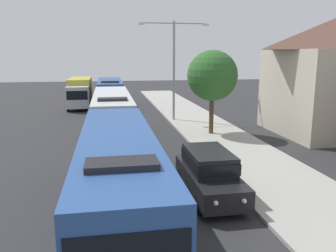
% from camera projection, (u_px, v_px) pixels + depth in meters
% --- Properties ---
extents(bus_lead, '(2.58, 11.88, 3.21)m').
position_uv_depth(bus_lead, '(119.00, 173.00, 12.04)').
color(bus_lead, '#284C8C').
rests_on(bus_lead, ground_plane).
extents(bus_second_in_line, '(2.58, 11.99, 3.21)m').
position_uv_depth(bus_second_in_line, '(112.00, 113.00, 24.37)').
color(bus_second_in_line, silver).
rests_on(bus_second_in_line, ground_plane).
extents(bus_middle, '(2.58, 10.92, 3.21)m').
position_uv_depth(bus_middle, '(110.00, 93.00, 37.58)').
color(bus_middle, '#284C8C').
rests_on(bus_middle, ground_plane).
extents(white_suv, '(1.86, 4.99, 1.90)m').
position_uv_depth(white_suv, '(209.00, 172.00, 14.17)').
color(white_suv, black).
rests_on(white_suv, ground_plane).
extents(box_truck_oncoming, '(2.35, 8.34, 3.15)m').
position_uv_depth(box_truck_oncoming, '(80.00, 91.00, 38.91)').
color(box_truck_oncoming, '#B7B7BC').
rests_on(box_truck_oncoming, ground_plane).
extents(streetlamp_mid, '(6.00, 0.28, 8.38)m').
position_uv_depth(streetlamp_mid, '(174.00, 60.00, 29.56)').
color(streetlamp_mid, gray).
rests_on(streetlamp_mid, sidewalk).
extents(roadside_tree, '(3.57, 3.57, 5.93)m').
position_uv_depth(roadside_tree, '(212.00, 76.00, 24.37)').
color(roadside_tree, '#4C3823').
rests_on(roadside_tree, sidewalk).
extents(house_distant_gabled, '(7.87, 8.20, 8.29)m').
position_uv_depth(house_distant_gabled, '(331.00, 76.00, 25.04)').
color(house_distant_gabled, '#BCB29E').
rests_on(house_distant_gabled, ground_plane).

